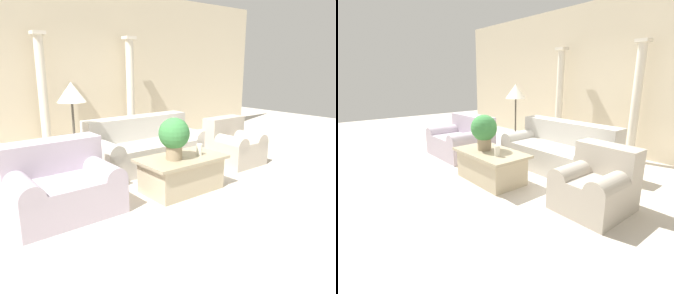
% 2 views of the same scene
% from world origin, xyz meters
% --- Properties ---
extents(ground_plane, '(16.00, 16.00, 0.00)m').
position_xyz_m(ground_plane, '(0.00, 0.00, 0.00)').
color(ground_plane, beige).
extents(wall_back, '(10.00, 0.06, 3.20)m').
position_xyz_m(wall_back, '(0.00, 2.72, 1.60)').
color(wall_back, beige).
rests_on(wall_back, ground_plane).
extents(sofa_long, '(1.99, 0.99, 0.83)m').
position_xyz_m(sofa_long, '(0.28, 0.96, 0.33)').
color(sofa_long, '#B7B2A8').
rests_on(sofa_long, ground_plane).
extents(loveseat, '(1.22, 0.99, 0.83)m').
position_xyz_m(loveseat, '(-1.58, 0.05, 0.34)').
color(loveseat, '#B3A5B4').
rests_on(loveseat, ground_plane).
extents(coffee_table, '(1.20, 0.71, 0.48)m').
position_xyz_m(coffee_table, '(-0.01, -0.35, 0.25)').
color(coffee_table, tan).
rests_on(coffee_table, ground_plane).
extents(potted_plant, '(0.42, 0.42, 0.57)m').
position_xyz_m(potted_plant, '(-0.16, -0.37, 0.81)').
color(potted_plant, '#937F60').
rests_on(potted_plant, coffee_table).
extents(pillar_candle, '(0.08, 0.08, 0.16)m').
position_xyz_m(pillar_candle, '(0.25, -0.43, 0.56)').
color(pillar_candle, silver).
rests_on(pillar_candle, coffee_table).
extents(floor_lamp, '(0.42, 0.42, 1.48)m').
position_xyz_m(floor_lamp, '(-0.97, 1.01, 1.27)').
color(floor_lamp, '#4C473D').
rests_on(floor_lamp, ground_plane).
extents(column_left, '(0.23, 0.23, 2.28)m').
position_xyz_m(column_left, '(-0.93, 2.39, 1.17)').
color(column_left, beige).
rests_on(column_left, ground_plane).
extents(column_right, '(0.23, 0.23, 2.28)m').
position_xyz_m(column_right, '(0.91, 2.39, 1.17)').
color(column_right, beige).
rests_on(column_right, ground_plane).
extents(armchair, '(0.79, 0.84, 0.80)m').
position_xyz_m(armchair, '(1.58, 0.09, 0.34)').
color(armchair, '#ADA393').
rests_on(armchair, ground_plane).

